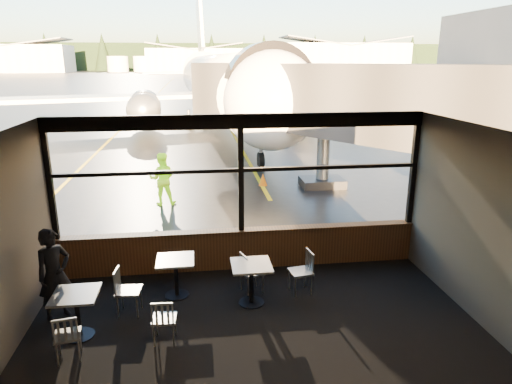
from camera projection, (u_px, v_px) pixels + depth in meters
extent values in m
plane|color=black|center=(196.00, 77.00, 124.69)|extent=(520.00, 520.00, 0.00)
cube|color=black|center=(260.00, 345.00, 7.61)|extent=(8.00, 6.00, 0.01)
cube|color=#38332D|center=(261.00, 137.00, 6.64)|extent=(8.00, 6.00, 0.04)
cube|color=#4E483E|center=(496.00, 236.00, 7.64)|extent=(0.04, 6.00, 3.50)
cube|color=#4E483E|center=(306.00, 374.00, 4.27)|extent=(8.00, 0.04, 3.50)
cube|color=#59331B|center=(241.00, 249.00, 10.34)|extent=(8.00, 0.28, 0.90)
cube|color=black|center=(240.00, 121.00, 9.54)|extent=(8.00, 0.18, 0.30)
cube|color=black|center=(49.00, 181.00, 9.35)|extent=(0.12, 0.12, 2.60)
cube|color=black|center=(241.00, 175.00, 9.86)|extent=(0.12, 0.12, 2.60)
cube|color=black|center=(413.00, 169.00, 10.36)|extent=(0.12, 0.12, 2.60)
cube|color=black|center=(241.00, 170.00, 9.83)|extent=(8.00, 0.10, 0.08)
imported|color=black|center=(54.00, 274.00, 8.22)|extent=(0.74, 0.73, 1.73)
imported|color=#BFF219|center=(162.00, 179.00, 14.84)|extent=(0.85, 0.67, 1.72)
cone|color=#FF4808|center=(263.00, 179.00, 17.26)|extent=(0.33, 0.33, 0.46)
cylinder|color=silver|center=(118.00, 64.00, 179.03)|extent=(8.00, 8.00, 6.00)
cylinder|color=silver|center=(144.00, 64.00, 180.31)|extent=(8.00, 8.00, 6.00)
cylinder|color=silver|center=(170.00, 64.00, 181.59)|extent=(8.00, 8.00, 6.00)
cube|color=black|center=(194.00, 57.00, 208.68)|extent=(360.00, 3.00, 12.00)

